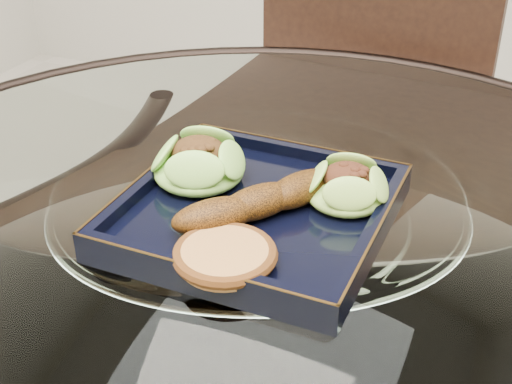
% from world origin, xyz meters
% --- Properties ---
extents(dining_table, '(1.13, 1.13, 0.77)m').
position_xyz_m(dining_table, '(-0.00, -0.00, 0.60)').
color(dining_table, white).
rests_on(dining_table, ground).
extents(dining_chair, '(0.46, 0.46, 1.01)m').
position_xyz_m(dining_chair, '(-0.05, 0.49, 0.57)').
color(dining_chair, black).
rests_on(dining_chair, ground).
extents(navy_plate, '(0.27, 0.27, 0.02)m').
position_xyz_m(navy_plate, '(-0.01, 0.01, 0.77)').
color(navy_plate, black).
rests_on(navy_plate, dining_table).
extents(lettuce_wrap_left, '(0.12, 0.12, 0.04)m').
position_xyz_m(lettuce_wrap_left, '(-0.09, 0.04, 0.80)').
color(lettuce_wrap_left, '#61AF33').
rests_on(lettuce_wrap_left, navy_plate).
extents(lettuce_wrap_right, '(0.10, 0.10, 0.03)m').
position_xyz_m(lettuce_wrap_right, '(0.08, 0.06, 0.80)').
color(lettuce_wrap_right, '#62982C').
rests_on(lettuce_wrap_right, navy_plate).
extents(roasted_plantain, '(0.14, 0.17, 0.03)m').
position_xyz_m(roasted_plantain, '(0.00, -0.00, 0.80)').
color(roasted_plantain, '#582F09').
rests_on(roasted_plantain, navy_plate).
extents(crumb_patty, '(0.11, 0.11, 0.02)m').
position_xyz_m(crumb_patty, '(0.01, -0.09, 0.79)').
color(crumb_patty, '#C47F41').
rests_on(crumb_patty, navy_plate).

